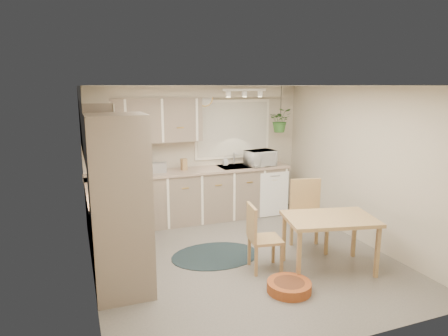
% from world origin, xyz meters
% --- Properties ---
extents(floor, '(4.20, 4.20, 0.00)m').
position_xyz_m(floor, '(0.00, 0.00, 0.00)').
color(floor, slate).
rests_on(floor, ground).
extents(ceiling, '(4.20, 4.20, 0.00)m').
position_xyz_m(ceiling, '(0.00, 0.00, 2.40)').
color(ceiling, white).
rests_on(ceiling, wall_back).
extents(wall_back, '(4.00, 0.04, 2.40)m').
position_xyz_m(wall_back, '(0.00, 2.10, 1.20)').
color(wall_back, beige).
rests_on(wall_back, floor).
extents(wall_front, '(4.00, 0.04, 2.40)m').
position_xyz_m(wall_front, '(0.00, -2.10, 1.20)').
color(wall_front, beige).
rests_on(wall_front, floor).
extents(wall_left, '(0.04, 4.20, 2.40)m').
position_xyz_m(wall_left, '(-2.00, 0.00, 1.20)').
color(wall_left, beige).
rests_on(wall_left, floor).
extents(wall_right, '(0.04, 4.20, 2.40)m').
position_xyz_m(wall_right, '(2.00, 0.00, 1.20)').
color(wall_right, beige).
rests_on(wall_right, floor).
extents(base_cab_left, '(0.60, 1.85, 0.90)m').
position_xyz_m(base_cab_left, '(-1.70, 0.88, 0.45)').
color(base_cab_left, gray).
rests_on(base_cab_left, floor).
extents(base_cab_back, '(3.60, 0.60, 0.90)m').
position_xyz_m(base_cab_back, '(-0.20, 1.80, 0.45)').
color(base_cab_back, gray).
rests_on(base_cab_back, floor).
extents(counter_left, '(0.64, 1.89, 0.04)m').
position_xyz_m(counter_left, '(-1.69, 0.88, 0.92)').
color(counter_left, tan).
rests_on(counter_left, base_cab_left).
extents(counter_back, '(3.64, 0.64, 0.04)m').
position_xyz_m(counter_back, '(-0.20, 1.79, 0.92)').
color(counter_back, tan).
rests_on(counter_back, base_cab_back).
extents(oven_stack, '(0.65, 0.65, 2.10)m').
position_xyz_m(oven_stack, '(-1.68, -0.38, 1.05)').
color(oven_stack, gray).
rests_on(oven_stack, floor).
extents(wall_oven_face, '(0.02, 0.56, 0.58)m').
position_xyz_m(wall_oven_face, '(-1.35, -0.38, 1.05)').
color(wall_oven_face, white).
rests_on(wall_oven_face, oven_stack).
extents(upper_cab_left, '(0.35, 2.00, 0.75)m').
position_xyz_m(upper_cab_left, '(-1.82, 1.00, 1.83)').
color(upper_cab_left, gray).
rests_on(upper_cab_left, wall_left).
extents(upper_cab_back, '(2.00, 0.35, 0.75)m').
position_xyz_m(upper_cab_back, '(-1.00, 1.93, 1.83)').
color(upper_cab_back, gray).
rests_on(upper_cab_back, wall_back).
extents(soffit_left, '(0.30, 2.00, 0.20)m').
position_xyz_m(soffit_left, '(-1.85, 1.00, 2.30)').
color(soffit_left, beige).
rests_on(soffit_left, wall_left).
extents(soffit_back, '(3.60, 0.30, 0.20)m').
position_xyz_m(soffit_back, '(-0.20, 1.95, 2.30)').
color(soffit_back, beige).
rests_on(soffit_back, wall_back).
extents(cooktop, '(0.52, 0.58, 0.02)m').
position_xyz_m(cooktop, '(-1.68, 0.30, 0.94)').
color(cooktop, white).
rests_on(cooktop, counter_left).
extents(range_hood, '(0.40, 0.60, 0.14)m').
position_xyz_m(range_hood, '(-1.70, 0.30, 1.40)').
color(range_hood, white).
rests_on(range_hood, upper_cab_left).
extents(window_blinds, '(1.40, 0.02, 1.00)m').
position_xyz_m(window_blinds, '(0.70, 2.07, 1.60)').
color(window_blinds, silver).
rests_on(window_blinds, wall_back).
extents(window_frame, '(1.50, 0.02, 1.10)m').
position_xyz_m(window_frame, '(0.70, 2.08, 1.60)').
color(window_frame, white).
rests_on(window_frame, wall_back).
extents(sink, '(0.70, 0.48, 0.10)m').
position_xyz_m(sink, '(0.70, 1.80, 0.90)').
color(sink, '#B1B3BA').
rests_on(sink, counter_back).
extents(dishwasher_front, '(0.58, 0.02, 0.83)m').
position_xyz_m(dishwasher_front, '(1.30, 1.49, 0.42)').
color(dishwasher_front, white).
rests_on(dishwasher_front, base_cab_back).
extents(track_light_bar, '(0.80, 0.04, 0.04)m').
position_xyz_m(track_light_bar, '(0.70, 1.55, 2.33)').
color(track_light_bar, white).
rests_on(track_light_bar, ceiling).
extents(wall_clock, '(0.30, 0.03, 0.30)m').
position_xyz_m(wall_clock, '(0.15, 2.07, 2.18)').
color(wall_clock, gold).
rests_on(wall_clock, wall_back).
extents(dining_table, '(1.29, 1.00, 0.72)m').
position_xyz_m(dining_table, '(0.94, -0.71, 0.36)').
color(dining_table, tan).
rests_on(dining_table, floor).
extents(chair_left, '(0.48, 0.48, 0.89)m').
position_xyz_m(chair_left, '(0.15, -0.43, 0.45)').
color(chair_left, tan).
rests_on(chair_left, floor).
extents(chair_back, '(0.58, 0.58, 1.04)m').
position_xyz_m(chair_back, '(1.04, -0.08, 0.52)').
color(chair_back, tan).
rests_on(chair_back, floor).
extents(braided_rug, '(1.30, 0.99, 0.01)m').
position_xyz_m(braided_rug, '(-0.33, 0.21, 0.01)').
color(braided_rug, black).
rests_on(braided_rug, floor).
extents(pet_bed, '(0.55, 0.55, 0.12)m').
position_xyz_m(pet_bed, '(0.15, -1.06, 0.06)').
color(pet_bed, '#9D441F').
rests_on(pet_bed, floor).
extents(microwave, '(0.57, 0.38, 0.36)m').
position_xyz_m(microwave, '(1.10, 1.70, 1.12)').
color(microwave, white).
rests_on(microwave, counter_back).
extents(soap_bottle, '(0.10, 0.18, 0.08)m').
position_xyz_m(soap_bottle, '(0.50, 1.95, 0.98)').
color(soap_bottle, white).
rests_on(soap_bottle, counter_back).
extents(hanging_plant, '(0.54, 0.57, 0.35)m').
position_xyz_m(hanging_plant, '(1.50, 1.70, 1.72)').
color(hanging_plant, '#326327').
rests_on(hanging_plant, ceiling).
extents(coffee_maker, '(0.22, 0.25, 0.33)m').
position_xyz_m(coffee_maker, '(-1.07, 1.80, 1.10)').
color(coffee_maker, black).
rests_on(coffee_maker, counter_back).
extents(toaster, '(0.31, 0.22, 0.17)m').
position_xyz_m(toaster, '(-0.78, 1.82, 1.02)').
color(toaster, '#B1B3BA').
rests_on(toaster, counter_back).
extents(knife_block, '(0.11, 0.11, 0.20)m').
position_xyz_m(knife_block, '(-0.32, 1.85, 1.04)').
color(knife_block, tan).
rests_on(knife_block, counter_back).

